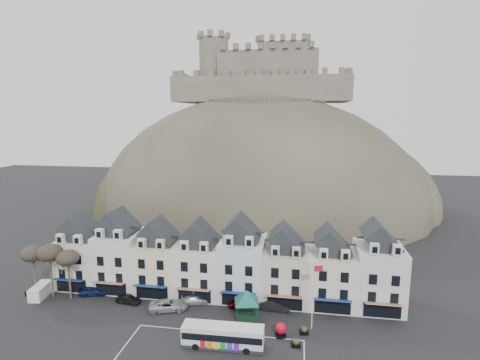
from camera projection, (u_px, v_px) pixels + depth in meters
name	position (u px, v px, depth m)	size (l,w,h in m)	color
ground	(194.00, 355.00, 44.70)	(300.00, 300.00, 0.00)	black
coach_bay_markings	(213.00, 350.00, 45.60)	(22.00, 7.50, 0.01)	silver
townhouse_terrace	(223.00, 262.00, 59.29)	(54.40, 9.35, 11.80)	silver
castle_hill	(263.00, 211.00, 111.52)	(100.00, 76.00, 68.00)	#3D392F
castle	(264.00, 74.00, 111.53)	(50.20, 22.20, 22.00)	#62554B
tree_left_far	(33.00, 254.00, 58.33)	(3.61, 3.61, 8.24)	#3C3326
tree_left_mid	(50.00, 253.00, 57.79)	(3.78, 3.78, 8.64)	#3C3326
tree_left_near	(68.00, 258.00, 57.43)	(3.43, 3.43, 7.84)	#3C3326
bus	(223.00, 335.00, 45.99)	(10.13, 2.60, 2.84)	#262628
bus_shelter	(247.00, 297.00, 52.22)	(6.49, 6.49, 4.21)	#10321A
red_buoy	(281.00, 330.00, 48.30)	(1.51, 1.51, 1.85)	black
flagpole	(314.00, 292.00, 49.32)	(1.29, 0.45, 9.20)	silver
white_van	(41.00, 291.00, 58.83)	(2.51, 4.51, 1.95)	white
planter_west	(296.00, 343.00, 46.11)	(1.13, 0.77, 1.10)	black
planter_east	(304.00, 331.00, 48.78)	(1.18, 0.78, 1.11)	black
car_navy	(94.00, 291.00, 59.41)	(1.80, 4.47, 1.52)	#0D1943
car_black	(128.00, 300.00, 56.81)	(1.30, 3.73, 1.23)	black
car_silver	(168.00, 305.00, 54.86)	(2.56, 5.46, 1.54)	#A8ABAF
car_white	(195.00, 300.00, 56.79)	(1.72, 4.23, 1.23)	beige
car_maroon	(241.00, 303.00, 55.66)	(1.56, 3.88, 1.32)	#52040B
car_charcoal	(275.00, 305.00, 54.84)	(1.58, 4.54, 1.50)	black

